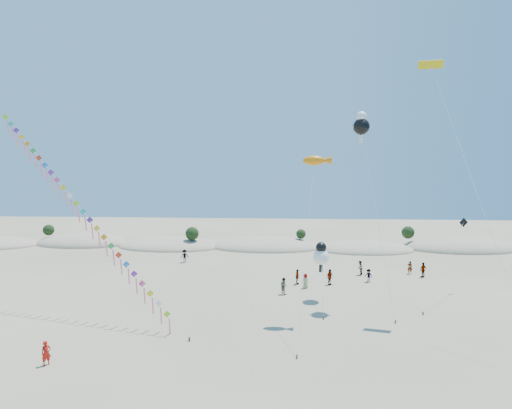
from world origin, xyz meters
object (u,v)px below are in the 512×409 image
object	(u,v)px
kite_train	(77,205)
flyer_foreground	(46,353)
fish_kite	(317,161)
parafoil_kite	(433,70)

from	to	relation	value
kite_train	flyer_foreground	distance (m)	14.82
fish_kite	parafoil_kite	distance (m)	13.87
kite_train	flyer_foreground	size ratio (longest dim) A/B	12.87
kite_train	flyer_foreground	bearing A→B (deg)	-76.31
kite_train	parafoil_kite	distance (m)	35.88
kite_train	fish_kite	bearing A→B (deg)	0.61
fish_kite	parafoil_kite	bearing A→B (deg)	11.40
fish_kite	parafoil_kite	xyz separation A→B (m)	(10.77, 2.17, 8.47)
kite_train	flyer_foreground	world-z (taller)	kite_train
kite_train	fish_kite	size ratio (longest dim) A/B	1.52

